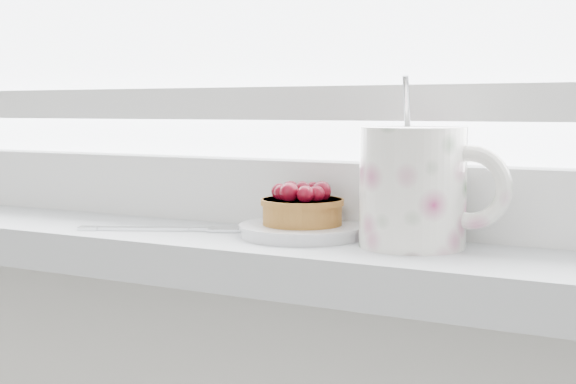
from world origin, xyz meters
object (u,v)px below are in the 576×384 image
Objects in this scene: saucer at (302,231)px; raspberry_tart at (302,206)px; floral_mug at (417,185)px; fork at (173,229)px.

raspberry_tart reaches higher than saucer.
saucer is 0.13m from floral_mug.
saucer is 0.80× the size of floral_mug.
saucer is 0.66× the size of fork.
raspberry_tart is 0.14m from fork.
raspberry_tart is 0.52× the size of floral_mug.
floral_mug reaches higher than saucer.
raspberry_tart is at bearing 34.39° from saucer.
raspberry_tart is 0.43× the size of fork.
fork is at bearing -174.34° from floral_mug.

